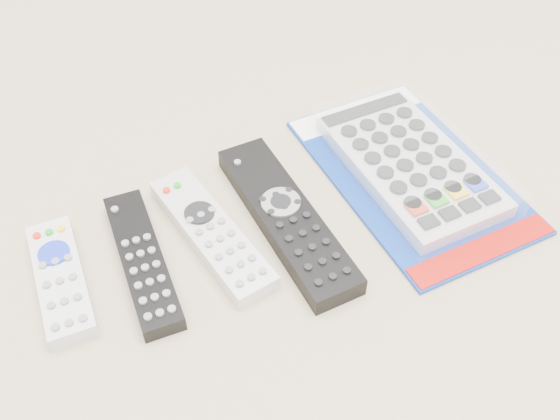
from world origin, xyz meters
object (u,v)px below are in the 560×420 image
remote_slim_black (142,260)px  jumbo_remote_packaged (410,163)px  remote_silver_dvd (211,233)px  remote_small_grey (61,279)px  remote_large_black (286,218)px

remote_slim_black → jumbo_remote_packaged: 0.36m
jumbo_remote_packaged → remote_slim_black: bearing=178.9°
remote_silver_dvd → remote_small_grey: bearing=168.3°
remote_silver_dvd → remote_large_black: size_ratio=0.81×
remote_slim_black → remote_large_black: (0.17, -0.03, 0.00)m
remote_slim_black → remote_silver_dvd: size_ratio=0.96×
remote_slim_black → remote_large_black: bearing=-1.2°
remote_slim_black → jumbo_remote_packaged: (0.36, -0.03, 0.01)m
remote_small_grey → remote_slim_black: (0.09, -0.02, -0.00)m
remote_slim_black → remote_silver_dvd: (0.09, -0.00, 0.00)m
remote_small_grey → jumbo_remote_packaged: (0.44, -0.06, 0.01)m
remote_large_black → jumbo_remote_packaged: bearing=2.5°
remote_small_grey → jumbo_remote_packaged: size_ratio=0.50×
remote_small_grey → remote_silver_dvd: same height
remote_small_grey → remote_silver_dvd: (0.17, -0.02, -0.00)m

